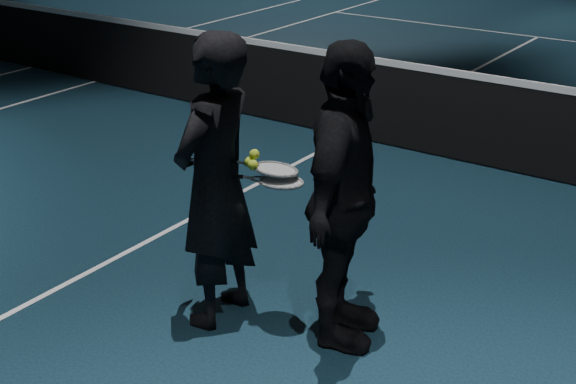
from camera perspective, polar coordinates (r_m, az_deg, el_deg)
name	(u,v)px	position (r m, az deg, el deg)	size (l,w,h in m)	color
floor	(348,137)	(9.06, 4.28, 3.94)	(36.00, 36.00, 0.00)	black
court_lines	(348,136)	(9.06, 4.28, 3.96)	(10.98, 23.78, 0.01)	white
net_mesh	(349,98)	(8.93, 4.37, 6.67)	(12.80, 0.02, 0.86)	black
net_tape	(350,57)	(8.81, 4.46, 9.57)	(12.80, 0.03, 0.07)	white
player_a	(215,183)	(5.19, -5.19, 0.65)	(0.72, 0.47, 1.97)	black
player_b	(343,199)	(4.93, 3.93, -0.54)	(1.16, 0.48, 1.97)	black
racket_lower	(281,182)	(5.01, -0.48, 0.73)	(0.68, 0.22, 0.03)	black
racket_upper	(276,169)	(5.03, -0.87, 1.62)	(0.68, 0.22, 0.03)	black
tennis_balls	(252,161)	(5.03, -2.57, 2.24)	(0.12, 0.10, 0.12)	#A8DB2E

